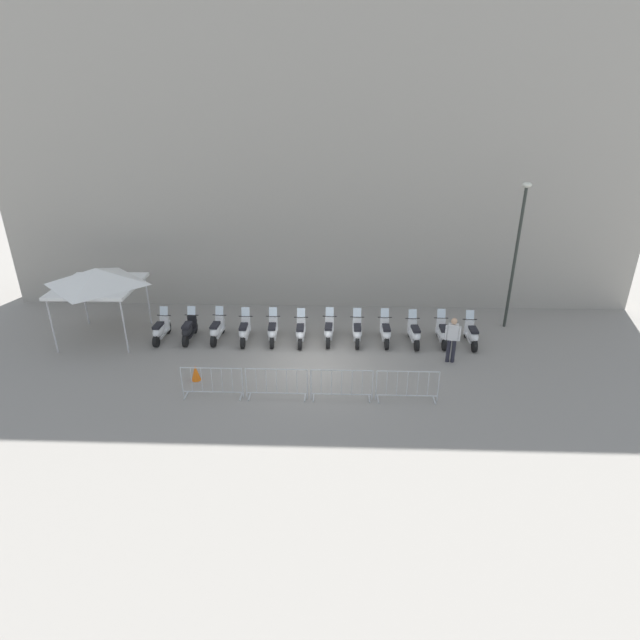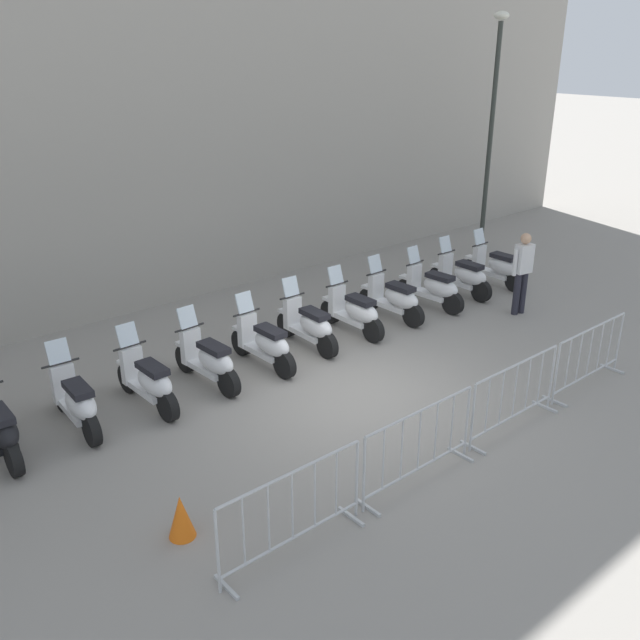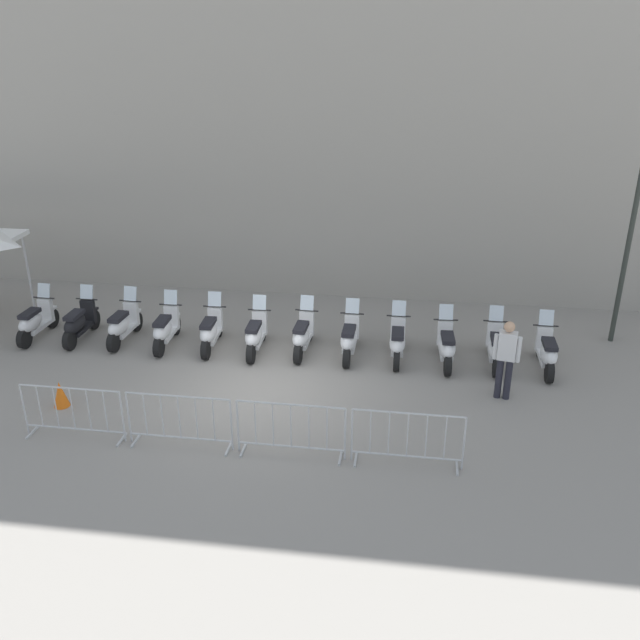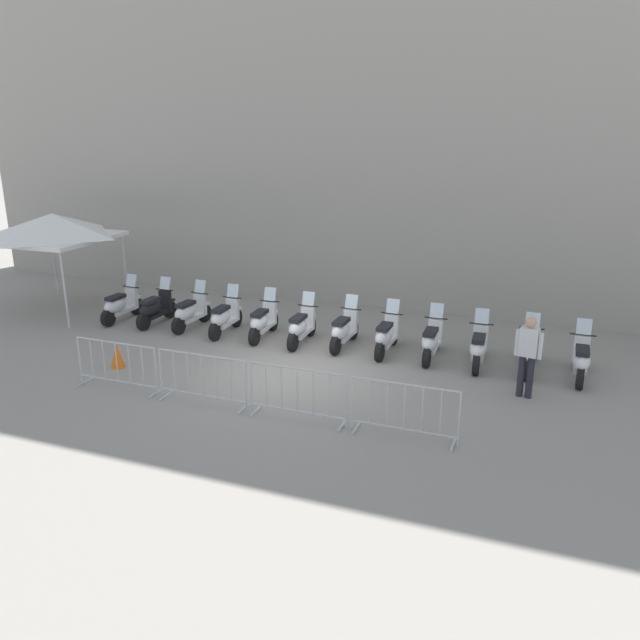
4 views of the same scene
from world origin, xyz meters
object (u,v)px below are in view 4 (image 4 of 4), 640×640
object	(u,v)px
motorcycle_1	(155,309)
motorcycle_9	(478,348)
motorcycle_7	(386,336)
barrier_segment_1	(202,380)
officer_near_row_end	(528,352)
motorcycle_5	(301,327)
canopy_tent	(53,227)
motorcycle_0	(120,306)
motorcycle_6	(343,330)
motorcycle_11	(581,360)
barrier_segment_0	(117,366)
barrier_segment_2	(297,395)
traffic_cone	(117,356)
motorcycle_4	(262,322)
motorcycle_8	(431,341)
motorcycle_2	(190,313)
motorcycle_3	(224,318)
barrier_segment_3	(404,412)
motorcycle_10	(528,353)

from	to	relation	value
motorcycle_1	motorcycle_9	xyz separation A→B (m)	(8.84, -0.23, 0.00)
motorcycle_7	barrier_segment_1	size ratio (longest dim) A/B	0.87
motorcycle_9	officer_near_row_end	distance (m)	1.86
motorcycle_5	canopy_tent	xyz separation A→B (m)	(-7.81, 0.41, 2.06)
motorcycle_0	officer_near_row_end	size ratio (longest dim) A/B	1.00
motorcycle_0	motorcycle_6	distance (m)	6.63
motorcycle_11	barrier_segment_0	size ratio (longest dim) A/B	0.87
barrier_segment_2	traffic_cone	size ratio (longest dim) A/B	3.59
motorcycle_6	barrier_segment_2	bearing A→B (deg)	-84.60
barrier_segment_1	barrier_segment_2	bearing A→B (deg)	-1.23
motorcycle_4	barrier_segment_2	world-z (taller)	motorcycle_4
motorcycle_6	barrier_segment_2	distance (m)	4.16
motorcycle_7	motorcycle_11	size ratio (longest dim) A/B	1.00
barrier_segment_0	barrier_segment_2	bearing A→B (deg)	-1.23
motorcycle_8	traffic_cone	world-z (taller)	motorcycle_8
motorcycle_2	motorcycle_3	bearing A→B (deg)	-5.83
motorcycle_7	barrier_segment_1	distance (m)	4.90
motorcycle_5	motorcycle_9	bearing A→B (deg)	-0.82
barrier_segment_1	motorcycle_2	bearing A→B (deg)	123.42
canopy_tent	motorcycle_3	bearing A→B (deg)	-3.54
motorcycle_0	barrier_segment_3	xyz separation A→B (m)	(9.08, -4.20, 0.07)
officer_near_row_end	motorcycle_0	bearing A→B (deg)	171.78
motorcycle_7	officer_near_row_end	world-z (taller)	officer_near_row_end
motorcycle_5	barrier_segment_0	size ratio (longest dim) A/B	0.87
motorcycle_5	motorcycle_11	world-z (taller)	same
motorcycle_1	barrier_segment_2	bearing A→B (deg)	-35.38
motorcycle_6	barrier_segment_2	world-z (taller)	motorcycle_6
motorcycle_8	barrier_segment_3	world-z (taller)	motorcycle_8
motorcycle_8	barrier_segment_3	xyz separation A→B (m)	(0.24, -4.11, 0.07)
motorcycle_1	motorcycle_10	xyz separation A→B (m)	(9.94, -0.17, 0.00)
motorcycle_7	barrier_segment_2	xyz separation A→B (m)	(-0.71, -4.09, 0.07)
motorcycle_6	traffic_cone	distance (m)	5.44
motorcycle_10	officer_near_row_end	bearing A→B (deg)	-90.20
motorcycle_11	motorcycle_3	bearing A→B (deg)	178.80
motorcycle_7	officer_near_row_end	distance (m)	3.68
motorcycle_11	canopy_tent	world-z (taller)	canopy_tent
motorcycle_3	motorcycle_7	world-z (taller)	same
canopy_tent	traffic_cone	bearing A→B (deg)	-37.02
motorcycle_3	officer_near_row_end	size ratio (longest dim) A/B	0.99
motorcycle_8	motorcycle_9	size ratio (longest dim) A/B	1.00
motorcycle_10	barrier_segment_1	size ratio (longest dim) A/B	0.87
motorcycle_7	barrier_segment_2	world-z (taller)	motorcycle_7
traffic_cone	motorcycle_2	bearing A→B (deg)	87.95
barrier_segment_0	motorcycle_6	bearing A→B (deg)	47.41
motorcycle_10	motorcycle_3	bearing A→B (deg)	179.50
motorcycle_0	canopy_tent	world-z (taller)	canopy_tent
officer_near_row_end	motorcycle_6	bearing A→B (deg)	160.28
motorcycle_5	barrier_segment_0	distance (m)	4.74
barrier_segment_0	traffic_cone	xyz separation A→B (m)	(-0.80, 1.05, -0.25)
motorcycle_2	motorcycle_3	xyz separation A→B (m)	(1.11, -0.11, 0.00)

